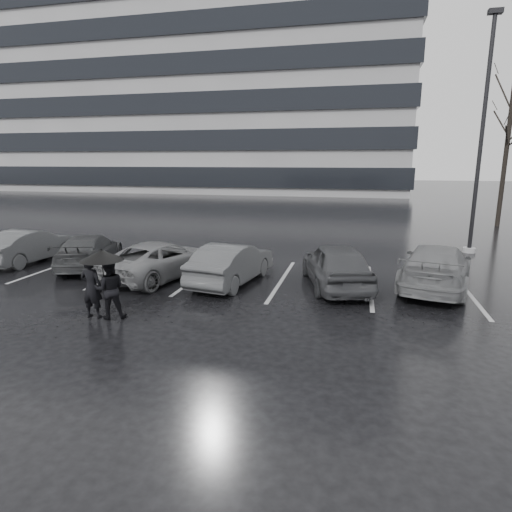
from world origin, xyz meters
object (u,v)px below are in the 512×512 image
object	(u,v)px
tree_north	(506,153)
car_east	(436,267)
car_west_d	(30,246)
car_west_a	(232,263)
pedestrian_right	(110,289)
car_west_c	(90,251)
car_west_b	(160,259)
lamp_post	(480,148)
car_main	(336,265)
pedestrian_left	(92,287)

from	to	relation	value
tree_north	car_east	bearing A→B (deg)	-111.75
car_west_d	car_east	world-z (taller)	car_east
car_west_a	pedestrian_right	xyz separation A→B (m)	(-2.01, -3.69, 0.11)
car_west_c	pedestrian_right	world-z (taller)	pedestrian_right
car_west_a	car_west_b	size ratio (longest dim) A/B	0.89
car_west_b	car_west_c	size ratio (longest dim) A/B	1.06
car_east	lamp_post	size ratio (longest dim) A/B	0.49
car_west_c	car_east	world-z (taller)	car_east
car_west_b	car_east	xyz separation A→B (m)	(8.70, 0.80, 0.07)
pedestrian_right	tree_north	distance (m)	23.71
car_west_b	car_west_d	distance (m)	5.89
lamp_post	tree_north	size ratio (longest dim) A/B	1.11
car_west_a	car_west_b	distance (m)	2.50
car_west_b	lamp_post	bearing A→B (deg)	-134.22
pedestrian_right	tree_north	size ratio (longest dim) A/B	0.18
car_east	tree_north	size ratio (longest dim) A/B	0.54
lamp_post	tree_north	world-z (taller)	lamp_post
car_west_a	car_west_b	xyz separation A→B (m)	(-2.50, 0.10, -0.03)
car_main	pedestrian_left	world-z (taller)	pedestrian_left
lamp_post	car_west_b	bearing A→B (deg)	-148.77
car_west_b	car_east	world-z (taller)	car_east
car_main	car_west_a	bearing A→B (deg)	-10.04
car_west_b	lamp_post	xyz separation A→B (m)	(10.97, 6.65, 3.70)
car_west_d	car_east	size ratio (longest dim) A/B	0.83
car_west_d	car_main	bearing A→B (deg)	-179.39
car_main	pedestrian_right	world-z (taller)	pedestrian_right
car_west_a	pedestrian_left	distance (m)	4.49
car_west_b	car_west_d	world-z (taller)	car_west_d
car_east	pedestrian_right	distance (m)	9.40
car_west_b	car_west_a	bearing A→B (deg)	-167.74
pedestrian_left	car_main	bearing A→B (deg)	-144.74
car_main	car_west_a	distance (m)	3.25
car_west_d	tree_north	world-z (taller)	tree_north
car_east	pedestrian_right	size ratio (longest dim) A/B	3.10
pedestrian_left	tree_north	world-z (taller)	tree_north
car_west_a	car_west_c	xyz separation A→B (m)	(-5.66, 0.83, -0.05)
car_west_d	pedestrian_left	world-z (taller)	pedestrian_left
car_west_a	pedestrian_right	distance (m)	4.20
pedestrian_right	tree_north	world-z (taller)	tree_north
pedestrian_left	tree_north	size ratio (longest dim) A/B	0.18
car_west_a	pedestrian_right	bearing A→B (deg)	70.64
car_main	car_east	bearing A→B (deg)	175.37
car_west_a	car_east	world-z (taller)	car_east
car_west_a	tree_north	xyz separation A→B (m)	(11.90, 15.19, 3.61)
pedestrian_right	lamp_post	xyz separation A→B (m)	(10.48, 10.45, 3.56)
car_west_d	lamp_post	xyz separation A→B (m)	(16.80, 5.79, 3.67)
car_main	car_west_c	distance (m)	8.91
lamp_post	tree_north	xyz separation A→B (m)	(3.42, 8.44, -0.05)
car_west_d	car_east	xyz separation A→B (m)	(14.52, -0.06, 0.04)
car_west_a	car_west_d	distance (m)	8.38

